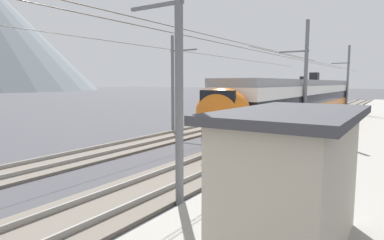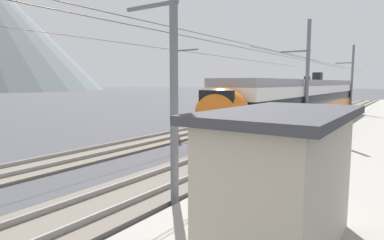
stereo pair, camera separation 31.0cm
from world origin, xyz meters
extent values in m
plane|color=#424247|center=(0.00, 0.00, 0.00)|extent=(400.00, 400.00, 0.00)
cube|color=gray|center=(0.00, -4.44, 0.15)|extent=(120.00, 6.69, 0.30)
cube|color=#6B6359|center=(0.00, 0.96, 0.06)|extent=(120.00, 3.00, 0.12)
cube|color=gray|center=(0.00, 0.25, 0.20)|extent=(120.00, 0.07, 0.16)
cube|color=gray|center=(0.00, 1.68, 0.20)|extent=(120.00, 0.07, 0.16)
cube|color=#6B6359|center=(0.00, 6.80, 0.06)|extent=(120.00, 3.00, 0.12)
cube|color=gray|center=(0.00, 6.08, 0.20)|extent=(120.00, 0.07, 0.16)
cube|color=gray|center=(0.00, 7.52, 0.20)|extent=(120.00, 0.07, 0.16)
cube|color=#2D2D30|center=(13.24, 0.96, 0.92)|extent=(26.47, 2.97, 0.45)
cube|color=orange|center=(13.24, 0.96, 1.57)|extent=(26.47, 2.97, 0.85)
cube|color=black|center=(13.24, 0.96, 2.38)|extent=(26.47, 3.01, 0.75)
cube|color=silver|center=(13.24, 0.96, 3.08)|extent=(26.47, 2.97, 0.65)
cube|color=gray|center=(13.24, 0.96, 3.62)|extent=(26.17, 2.77, 0.45)
cube|color=black|center=(5.03, 0.96, 0.49)|extent=(2.80, 2.38, 0.42)
cube|color=black|center=(21.45, 0.96, 0.49)|extent=(2.80, 2.38, 0.42)
ellipsoid|color=orange|center=(-0.54, 0.96, 2.27)|extent=(1.80, 2.73, 2.25)
cube|color=black|center=(-1.04, 0.96, 2.70)|extent=(0.16, 1.78, 1.19)
cube|color=black|center=(17.21, 0.96, 4.20)|extent=(0.90, 0.70, 0.70)
cube|color=#2D2D30|center=(31.07, 6.80, 0.92)|extent=(31.00, 2.88, 0.45)
cube|color=maroon|center=(31.07, 6.80, 1.57)|extent=(31.00, 2.88, 0.85)
cube|color=black|center=(31.07, 6.80, 2.38)|extent=(31.00, 2.92, 0.75)
cube|color=silver|center=(31.07, 6.80, 3.08)|extent=(31.00, 2.88, 0.65)
cube|color=gray|center=(31.07, 6.80, 3.62)|extent=(30.70, 2.68, 0.45)
cube|color=black|center=(21.46, 6.80, 0.49)|extent=(2.80, 2.30, 0.42)
cube|color=black|center=(40.68, 6.80, 0.49)|extent=(2.80, 2.30, 0.42)
ellipsoid|color=maroon|center=(15.02, 6.80, 2.27)|extent=(1.80, 2.65, 2.25)
cube|color=black|center=(14.52, 6.80, 2.70)|extent=(0.16, 1.73, 1.19)
cube|color=black|center=(35.72, 6.80, 4.20)|extent=(0.90, 0.70, 0.70)
cylinder|color=slate|center=(-6.24, -0.66, 4.14)|extent=(0.24, 0.24, 8.27)
cube|color=slate|center=(-6.24, 0.15, 5.86)|extent=(0.10, 1.92, 0.10)
cylinder|color=#473823|center=(-6.24, 0.96, 5.61)|extent=(46.77, 0.02, 0.02)
cylinder|color=slate|center=(7.71, -0.66, 3.79)|extent=(0.24, 0.24, 7.59)
cube|color=slate|center=(7.71, 0.15, 5.64)|extent=(0.10, 1.92, 0.10)
cylinder|color=#473823|center=(7.71, 0.96, 5.39)|extent=(46.77, 0.02, 0.02)
cylinder|color=slate|center=(25.78, -0.66, 3.85)|extent=(0.24, 0.24, 7.71)
cube|color=slate|center=(25.78, 0.15, 5.79)|extent=(0.10, 1.92, 0.10)
cylinder|color=#473823|center=(25.78, 0.96, 5.54)|extent=(46.77, 0.02, 0.02)
cylinder|color=slate|center=(6.09, 8.81, 3.58)|extent=(0.24, 0.24, 7.16)
cube|color=slate|center=(6.09, 7.80, 6.01)|extent=(0.10, 2.31, 0.10)
cylinder|color=#473823|center=(6.09, 6.80, 5.76)|extent=(46.77, 0.02, 0.02)
cylinder|color=#59595B|center=(-0.29, -2.38, 1.46)|extent=(0.08, 0.08, 2.32)
cube|color=yellow|center=(-0.29, -2.38, 2.37)|extent=(0.70, 0.06, 0.50)
cube|color=black|center=(-0.29, -2.41, 2.37)|extent=(0.52, 0.01, 0.10)
cylinder|color=#383842|center=(-7.59, -3.08, 0.71)|extent=(0.14, 0.14, 0.82)
cylinder|color=#383842|center=(-7.43, -3.08, 0.71)|extent=(0.14, 0.14, 0.82)
ellipsoid|color=#514C4C|center=(-7.51, -3.08, 1.43)|extent=(0.36, 0.22, 0.62)
sphere|color=tan|center=(-7.51, -3.08, 1.88)|extent=(0.22, 0.22, 0.22)
cylinder|color=#514C4C|center=(-7.73, -3.08, 1.38)|extent=(0.09, 0.09, 0.58)
cylinder|color=#514C4C|center=(-7.29, -3.08, 1.38)|extent=(0.09, 0.09, 0.58)
cube|color=black|center=(-6.48, -3.14, 0.44)|extent=(0.32, 0.18, 0.28)
torus|color=black|center=(-6.48, -3.14, 0.62)|extent=(0.16, 0.02, 0.16)
cylinder|color=brown|center=(4.31, -3.01, 0.47)|extent=(0.45, 0.45, 0.35)
sphere|color=#33752D|center=(4.31, -3.01, 0.82)|extent=(0.58, 0.58, 0.58)
sphere|color=purple|center=(4.31, -3.01, 0.95)|extent=(0.32, 0.32, 0.32)
cylinder|color=brown|center=(4.17, -2.41, 0.44)|extent=(0.38, 0.38, 0.28)
sphere|color=#33752D|center=(4.17, -2.41, 0.74)|extent=(0.52, 0.52, 0.52)
sphere|color=#DB5193|center=(4.17, -2.41, 0.85)|extent=(0.29, 0.29, 0.29)
cube|color=#B7AD99|center=(-7.54, -4.33, 1.63)|extent=(3.85, 1.83, 2.67)
cube|color=#3D3D42|center=(-7.54, -4.33, 3.05)|extent=(4.25, 2.23, 0.16)
camera|label=1|loc=(-13.76, -6.06, 3.64)|focal=30.17mm
camera|label=2|loc=(-13.59, -6.32, 3.64)|focal=30.17mm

